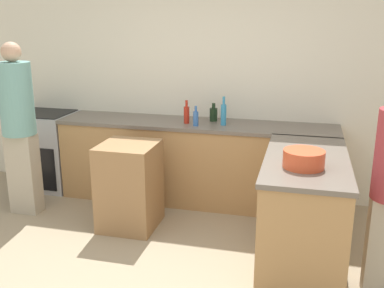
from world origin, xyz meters
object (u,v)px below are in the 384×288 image
wine_bottle_dark (213,114)px  mixing_bowl (304,159)px  range_oven (45,150)px  dish_soap_bottle (224,114)px  person_by_range (19,123)px  water_bottle_blue (196,118)px  island_table (129,186)px  hot_sauce_bottle (187,114)px

wine_bottle_dark → mixing_bowl: bearing=-54.4°
range_oven → dish_soap_bottle: bearing=-1.2°
mixing_bowl → wine_bottle_dark: 1.73m
dish_soap_bottle → person_by_range: size_ratio=0.17×
mixing_bowl → wine_bottle_dark: (-1.01, 1.41, 0.01)m
water_bottle_blue → wine_bottle_dark: bearing=63.1°
person_by_range → mixing_bowl: bearing=-10.4°
mixing_bowl → water_bottle_blue: bearing=135.3°
range_oven → water_bottle_blue: 2.05m
island_table → dish_soap_bottle: 1.27m
hot_sauce_bottle → dish_soap_bottle: 0.41m
wine_bottle_dark → person_by_range: person_by_range is taller
island_table → range_oven: bearing=150.9°
range_oven → hot_sauce_bottle: (1.84, -0.06, 0.56)m
mixing_bowl → hot_sauce_bottle: (-1.27, 1.23, 0.03)m
hot_sauce_bottle → water_bottle_blue: hot_sauce_bottle is taller
wine_bottle_dark → dish_soap_bottle: size_ratio=0.65×
dish_soap_bottle → wine_bottle_dark: bearing=131.3°
person_by_range → hot_sauce_bottle: bearing=23.2°
range_oven → wine_bottle_dark: wine_bottle_dark is taller
mixing_bowl → person_by_range: bearing=169.6°
wine_bottle_dark → water_bottle_blue: 0.31m
range_oven → dish_soap_bottle: (2.25, -0.05, 0.58)m
island_table → hot_sauce_bottle: size_ratio=3.39×
mixing_bowl → dish_soap_bottle: size_ratio=1.03×
mixing_bowl → hot_sauce_bottle: 1.77m
wine_bottle_dark → dish_soap_bottle: bearing=-48.7°
island_table → person_by_range: size_ratio=0.47×
mixing_bowl → dish_soap_bottle: (-0.86, 1.24, 0.05)m
range_oven → water_bottle_blue: bearing=-4.5°
wine_bottle_dark → person_by_range: size_ratio=0.11×
hot_sauce_bottle → island_table: bearing=-118.0°
wine_bottle_dark → person_by_range: (-1.89, -0.87, -0.02)m
island_table → mixing_bowl: bearing=-16.2°
range_oven → mixing_bowl: bearing=-22.5°
range_oven → island_table: (1.44, -0.80, -0.04)m
hot_sauce_bottle → water_bottle_blue: size_ratio=1.18×
mixing_bowl → person_by_range: 2.94m
mixing_bowl → water_bottle_blue: (-1.14, 1.13, 0.02)m
water_bottle_blue → mixing_bowl: bearing=-44.7°
hot_sauce_bottle → person_by_range: (-1.62, -0.69, -0.04)m
range_oven → hot_sauce_bottle: hot_sauce_bottle is taller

